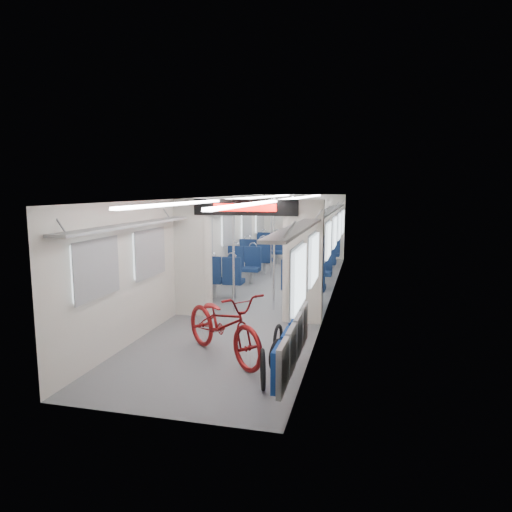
{
  "coord_description": "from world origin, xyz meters",
  "views": [
    {
      "loc": [
        2.21,
        -10.3,
        2.49
      ],
      "look_at": [
        0.12,
        -1.75,
        1.19
      ],
      "focal_mm": 32.0,
      "sensor_mm": 36.0,
      "label": 1
    }
  ],
  "objects_px": {
    "flip_bench": "(293,343)",
    "stanchion_near_right": "(274,255)",
    "seat_bay_near_right": "(309,273)",
    "bike_hoop_a": "(263,371)",
    "seat_bay_far_left": "(264,251)",
    "stanchion_near_left": "(234,256)",
    "seat_bay_far_right": "(323,253)",
    "stanchion_far_left": "(271,238)",
    "stanchion_far_right": "(292,239)",
    "bike_hoop_b": "(277,357)",
    "seat_bay_near_left": "(234,269)",
    "bicycle": "(223,324)",
    "bike_hoop_c": "(278,340)"
  },
  "relations": [
    {
      "from": "seat_bay_far_left",
      "to": "seat_bay_far_right",
      "type": "bearing_deg",
      "value": -0.37
    },
    {
      "from": "seat_bay_near_left",
      "to": "stanchion_near_left",
      "type": "xyz_separation_m",
      "value": [
        0.55,
        -1.87,
        0.61
      ]
    },
    {
      "from": "bike_hoop_c",
      "to": "seat_bay_near_left",
      "type": "height_order",
      "value": "seat_bay_near_left"
    },
    {
      "from": "bike_hoop_b",
      "to": "seat_bay_far_left",
      "type": "xyz_separation_m",
      "value": [
        -2.01,
        8.0,
        0.36
      ]
    },
    {
      "from": "seat_bay_near_right",
      "to": "stanchion_far_right",
      "type": "xyz_separation_m",
      "value": [
        -0.68,
        1.74,
        0.6
      ]
    },
    {
      "from": "bike_hoop_a",
      "to": "bike_hoop_b",
      "type": "distance_m",
      "value": 0.62
    },
    {
      "from": "flip_bench",
      "to": "bike_hoop_b",
      "type": "xyz_separation_m",
      "value": [
        -0.28,
        0.44,
        -0.38
      ]
    },
    {
      "from": "seat_bay_far_left",
      "to": "stanchion_near_right",
      "type": "relative_size",
      "value": 0.97
    },
    {
      "from": "stanchion_near_right",
      "to": "seat_bay_far_right",
      "type": "bearing_deg",
      "value": 83.5
    },
    {
      "from": "bike_hoop_a",
      "to": "seat_bay_far_left",
      "type": "relative_size",
      "value": 0.24
    },
    {
      "from": "bike_hoop_a",
      "to": "stanchion_far_left",
      "type": "height_order",
      "value": "stanchion_far_left"
    },
    {
      "from": "bike_hoop_a",
      "to": "stanchion_near_right",
      "type": "distance_m",
      "value": 3.93
    },
    {
      "from": "bike_hoop_a",
      "to": "seat_bay_far_left",
      "type": "xyz_separation_m",
      "value": [
        -1.95,
        8.62,
        0.33
      ]
    },
    {
      "from": "flip_bench",
      "to": "seat_bay_near_left",
      "type": "height_order",
      "value": "seat_bay_near_left"
    },
    {
      "from": "seat_bay_far_right",
      "to": "stanchion_far_left",
      "type": "distance_m",
      "value": 2.12
    },
    {
      "from": "bike_hoop_b",
      "to": "seat_bay_far_left",
      "type": "height_order",
      "value": "seat_bay_far_left"
    },
    {
      "from": "seat_bay_near_right",
      "to": "stanchion_far_left",
      "type": "height_order",
      "value": "stanchion_far_left"
    },
    {
      "from": "seat_bay_far_left",
      "to": "stanchion_far_right",
      "type": "bearing_deg",
      "value": -55.45
    },
    {
      "from": "bike_hoop_a",
      "to": "stanchion_far_right",
      "type": "height_order",
      "value": "stanchion_far_right"
    },
    {
      "from": "seat_bay_far_left",
      "to": "stanchion_far_right",
      "type": "distance_m",
      "value": 2.18
    },
    {
      "from": "stanchion_near_right",
      "to": "stanchion_near_left",
      "type": "bearing_deg",
      "value": -158.9
    },
    {
      "from": "seat_bay_near_right",
      "to": "seat_bay_far_left",
      "type": "relative_size",
      "value": 0.96
    },
    {
      "from": "flip_bench",
      "to": "stanchion_far_left",
      "type": "xyz_separation_m",
      "value": [
        -1.72,
        6.87,
        0.57
      ]
    },
    {
      "from": "bike_hoop_b",
      "to": "seat_bay_near_left",
      "type": "relative_size",
      "value": 0.23
    },
    {
      "from": "seat_bay_far_right",
      "to": "stanchion_far_left",
      "type": "relative_size",
      "value": 0.9
    },
    {
      "from": "bike_hoop_b",
      "to": "stanchion_far_left",
      "type": "distance_m",
      "value": 6.65
    },
    {
      "from": "bike_hoop_b",
      "to": "seat_bay_far_right",
      "type": "xyz_separation_m",
      "value": [
        -0.14,
        7.99,
        0.34
      ]
    },
    {
      "from": "bike_hoop_c",
      "to": "bike_hoop_b",
      "type": "bearing_deg",
      "value": -80.14
    },
    {
      "from": "bike_hoop_a",
      "to": "seat_bay_far_left",
      "type": "distance_m",
      "value": 8.85
    },
    {
      "from": "bicycle",
      "to": "seat_bay_near_right",
      "type": "distance_m",
      "value": 4.29
    },
    {
      "from": "seat_bay_near_right",
      "to": "stanchion_far_left",
      "type": "bearing_deg",
      "value": 124.49
    },
    {
      "from": "flip_bench",
      "to": "stanchion_near_right",
      "type": "xyz_separation_m",
      "value": [
        -0.97,
        3.58,
        0.57
      ]
    },
    {
      "from": "stanchion_far_left",
      "to": "stanchion_near_right",
      "type": "bearing_deg",
      "value": -77.17
    },
    {
      "from": "seat_bay_far_right",
      "to": "stanchion_near_right",
      "type": "relative_size",
      "value": 0.9
    },
    {
      "from": "seat_bay_near_left",
      "to": "seat_bay_far_left",
      "type": "relative_size",
      "value": 0.91
    },
    {
      "from": "seat_bay_near_left",
      "to": "seat_bay_near_right",
      "type": "distance_m",
      "value": 1.88
    },
    {
      "from": "seat_bay_near_right",
      "to": "seat_bay_far_right",
      "type": "height_order",
      "value": "seat_bay_near_right"
    },
    {
      "from": "stanchion_near_left",
      "to": "stanchion_near_right",
      "type": "height_order",
      "value": "same"
    },
    {
      "from": "bike_hoop_c",
      "to": "seat_bay_near_right",
      "type": "height_order",
      "value": "seat_bay_near_right"
    },
    {
      "from": "seat_bay_near_left",
      "to": "stanchion_far_left",
      "type": "distance_m",
      "value": 1.9
    },
    {
      "from": "stanchion_near_left",
      "to": "bike_hoop_c",
      "type": "bearing_deg",
      "value": -57.81
    },
    {
      "from": "flip_bench",
      "to": "bicycle",
      "type": "bearing_deg",
      "value": 146.88
    },
    {
      "from": "bicycle",
      "to": "stanchion_near_right",
      "type": "xyz_separation_m",
      "value": [
        0.18,
        2.83,
        0.63
      ]
    },
    {
      "from": "flip_bench",
      "to": "bike_hoop_b",
      "type": "distance_m",
      "value": 0.64
    },
    {
      "from": "bicycle",
      "to": "bike_hoop_a",
      "type": "bearing_deg",
      "value": -98.33
    },
    {
      "from": "seat_bay_far_left",
      "to": "bike_hoop_a",
      "type": "bearing_deg",
      "value": -77.27
    },
    {
      "from": "stanchion_near_right",
      "to": "stanchion_far_left",
      "type": "bearing_deg",
      "value": 102.83
    },
    {
      "from": "bike_hoop_b",
      "to": "seat_bay_near_right",
      "type": "distance_m",
      "value": 4.55
    },
    {
      "from": "flip_bench",
      "to": "seat_bay_near_right",
      "type": "relative_size",
      "value": 1.0
    },
    {
      "from": "stanchion_far_left",
      "to": "seat_bay_near_right",
      "type": "bearing_deg",
      "value": -55.51
    }
  ]
}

